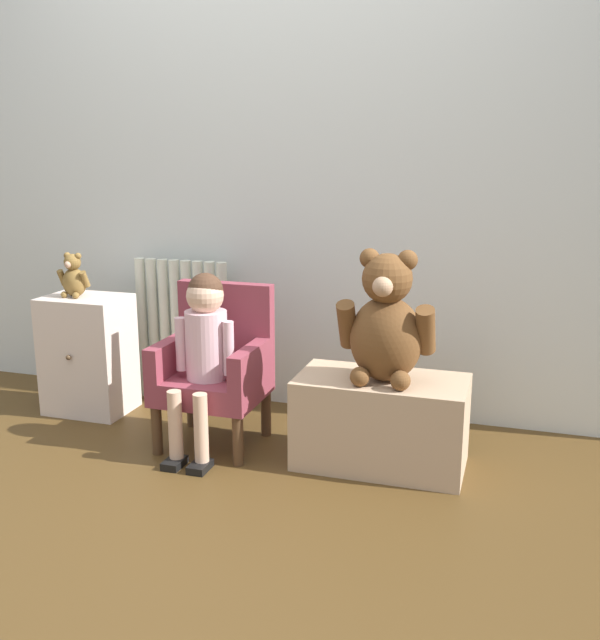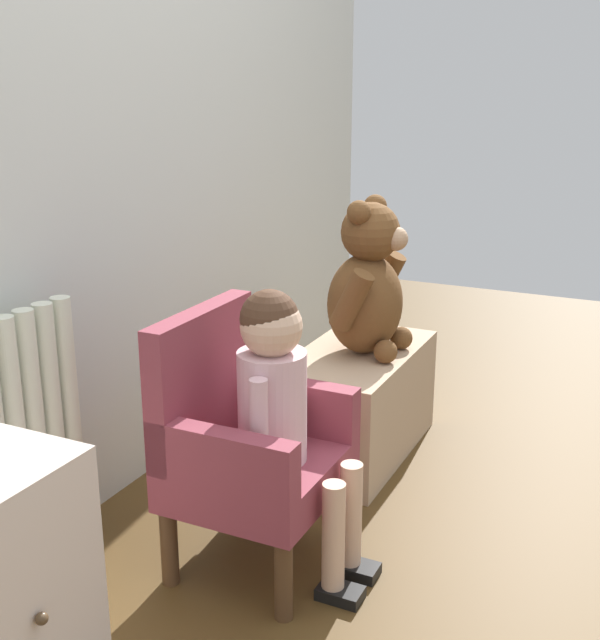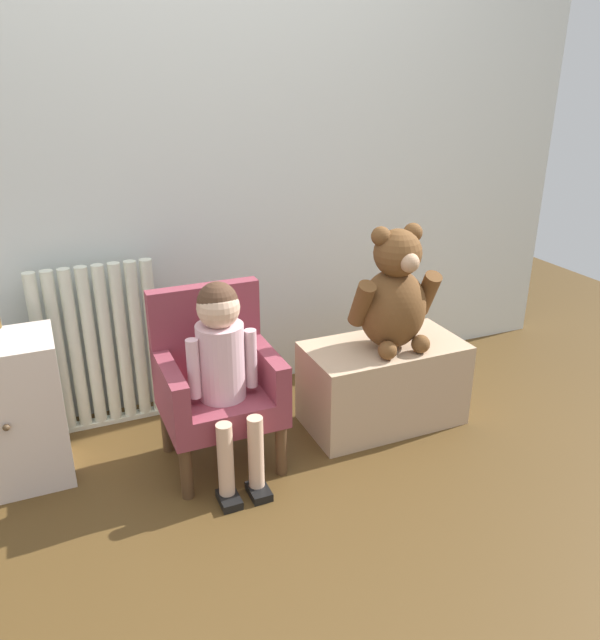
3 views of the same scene
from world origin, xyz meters
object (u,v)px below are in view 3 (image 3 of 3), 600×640
Objects in this scene: radiator at (100,349)px; small_dresser at (8,413)px; low_bench at (383,383)px; child_armchair at (216,379)px; large_teddy_bear at (394,296)px; child_figure at (223,354)px.

small_dresser is (-0.35, -0.27, -0.07)m from radiator.
small_dresser is at bearing 173.04° from low_bench.
radiator is 1.07× the size of low_bench.
child_armchair is at bearing -48.90° from radiator.
large_teddy_bear reaches higher than small_dresser.
large_teddy_bear is at bearing -4.03° from child_armchair.
small_dresser is 0.85× the size of low_bench.
small_dresser is 0.74m from child_armchair.
radiator is 1.26× the size of small_dresser.
radiator is 1.39× the size of large_teddy_bear.
large_teddy_bear is (1.45, -0.20, 0.30)m from small_dresser.
child_figure is 0.73m from large_teddy_bear.
low_bench is (0.71, -0.03, -0.16)m from child_armchair.
low_bench is at bearing -6.96° from small_dresser.
small_dresser is at bearing 160.31° from child_figure.
low_bench is (0.71, 0.08, -0.31)m from child_figure.
child_figure is at bearing -19.69° from small_dresser.
small_dresser is 0.83× the size of child_armchair.
child_figure is (0.72, -0.26, 0.21)m from small_dresser.
radiator reaches higher than low_bench.
radiator is 1.05× the size of child_armchair.
small_dresser is at bearing 172.10° from large_teddy_bear.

